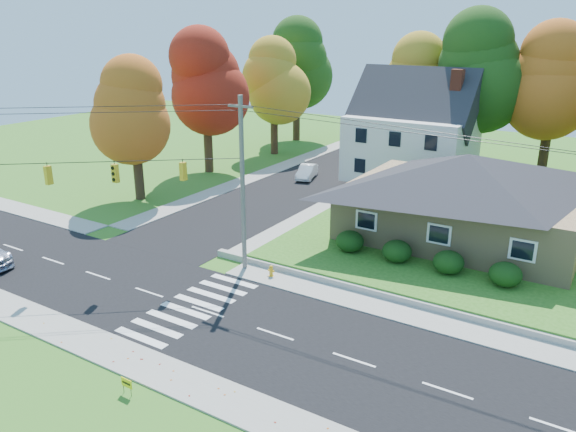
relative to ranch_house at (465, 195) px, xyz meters
The scene contains 20 objects.
ground 18.18m from the ranch_house, 116.57° to the right, with size 120.00×120.00×0.00m, color #3D7923.
road_main 18.18m from the ranch_house, 116.57° to the right, with size 90.00×8.00×0.02m, color black.
road_cross 19.15m from the ranch_house, 147.99° to the left, with size 8.00×44.00×0.02m, color black.
sidewalk_north 13.98m from the ranch_house, 126.03° to the right, with size 90.00×2.00×0.08m, color #9C9A90.
sidewalk_south 22.70m from the ranch_house, 110.85° to the right, with size 90.00×2.00×0.08m, color #9C9A90.
lawn 7.69m from the ranch_house, 45.00° to the left, with size 30.00×30.00×0.50m, color #3D7923.
ranch_house is the anchor object (origin of this frame).
colonial_house 14.46m from the ranch_house, 123.55° to the left, with size 10.40×8.40×9.60m.
hedge_row 6.57m from the ranch_house, 94.61° to the right, with size 10.70×1.70×1.27m.
traffic_infrastructure 16.87m from the ranch_house, 119.09° to the right, with size 38.10×10.66×10.00m.
tree_lot_0 21.20m from the ranch_house, 119.05° to the left, with size 6.72×6.72×12.51m.
tree_lot_1 18.58m from the ranch_house, 103.24° to the left, with size 7.84×7.84×14.60m.
tree_lot_2 18.99m from the ranch_house, 83.66° to the left, with size 7.28×7.28×13.56m.
tree_west_0 25.61m from the ranch_house, behind, with size 6.16×6.16×11.47m.
tree_west_1 27.18m from the ranch_house, 167.01° to the left, with size 7.28×7.28×13.56m.
tree_west_2 30.03m from the ranch_house, 147.38° to the left, with size 6.72×6.72×12.51m.
tree_west_3 36.60m from the ranch_house, 138.37° to the left, with size 7.84×7.84×14.60m.
white_car 18.97m from the ranch_house, 152.33° to the left, with size 1.32×3.79×1.25m, color white.
fire_hydrant 13.61m from the ranch_house, 124.71° to the right, with size 0.40×0.32×0.71m.
yard_sign 23.75m from the ranch_house, 105.72° to the right, with size 0.56×0.04×0.70m.
Camera 1 is at (16.49, -18.91, 13.48)m, focal length 35.00 mm.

